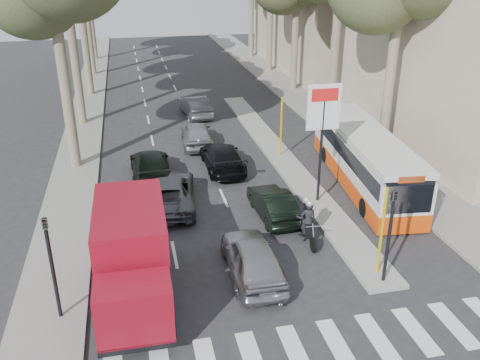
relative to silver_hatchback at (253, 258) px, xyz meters
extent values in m
plane|color=#28282B|center=(1.10, 0.02, -0.74)|extent=(120.00, 120.00, 0.00)
cube|color=gray|center=(9.70, 25.02, -0.68)|extent=(3.20, 70.00, 0.12)
cube|color=gray|center=(-6.90, 28.02, -0.68)|extent=(2.40, 64.00, 0.12)
cube|color=gray|center=(4.35, 11.02, -0.66)|extent=(1.50, 26.00, 0.16)
cylinder|color=yellow|center=(4.35, -0.98, 1.01)|extent=(0.10, 0.10, 3.50)
cylinder|color=yellow|center=(4.35, 5.02, 1.01)|extent=(0.10, 0.10, 3.50)
cylinder|color=yellow|center=(4.35, 11.02, 1.01)|extent=(0.10, 0.10, 3.50)
cylinder|color=black|center=(4.35, 5.02, 1.86)|extent=(0.12, 0.12, 5.20)
cube|color=white|center=(4.35, 5.02, 3.86)|extent=(1.50, 0.10, 2.00)
cube|color=red|center=(4.35, 4.96, 4.41)|extent=(1.20, 0.02, 0.55)
cylinder|color=black|center=(4.35, -1.48, 0.86)|extent=(0.12, 0.12, 3.20)
imported|color=black|center=(4.35, -1.48, 2.36)|extent=(0.16, 0.41, 1.00)
cylinder|color=black|center=(-6.50, -0.98, 0.86)|extent=(0.12, 0.12, 3.20)
imported|color=black|center=(-6.50, -0.98, 2.36)|extent=(0.16, 0.41, 1.00)
cylinder|color=#6B604C|center=(-6.90, 12.02, 3.46)|extent=(0.56, 0.56, 8.40)
cylinder|color=#6B604C|center=(-7.00, 20.02, 3.74)|extent=(0.56, 0.56, 8.96)
cylinder|color=#6B604C|center=(-6.80, 28.02, 3.32)|extent=(0.56, 0.56, 8.12)
cylinder|color=#6B604C|center=(-6.90, 36.02, 4.02)|extent=(0.56, 0.56, 9.52)
cylinder|color=#6B604C|center=(-7.00, 44.02, 3.60)|extent=(0.56, 0.56, 8.68)
cylinder|color=#6B604C|center=(10.10, 10.02, 3.46)|extent=(0.56, 0.56, 8.40)
cylinder|color=#6B604C|center=(10.20, 18.02, 3.88)|extent=(0.56, 0.56, 9.24)
cylinder|color=#6B604C|center=(10.00, 26.02, 3.18)|extent=(0.56, 0.56, 7.84)
cylinder|color=#6B604C|center=(10.10, 34.02, 3.74)|extent=(0.56, 0.56, 8.96)
cylinder|color=#6B604C|center=(10.20, 42.02, 3.46)|extent=(0.56, 0.56, 8.40)
imported|color=#9EA0A6|center=(0.00, 0.00, 0.00)|extent=(1.80, 4.38, 1.49)
imported|color=black|center=(1.96, 4.19, -0.11)|extent=(1.52, 3.91, 1.27)
imported|color=#4F5057|center=(-2.40, 6.27, -0.04)|extent=(2.84, 5.29, 1.41)
imported|color=black|center=(0.82, 10.03, -0.06)|extent=(1.96, 4.75, 1.38)
imported|color=#9EA2A6|center=(0.00, 14.07, -0.01)|extent=(2.02, 4.43, 1.48)
imported|color=#53565C|center=(0.80, 20.19, -0.02)|extent=(1.92, 4.49, 1.44)
imported|color=black|center=(-3.01, 9.60, -0.04)|extent=(2.03, 4.87, 1.41)
cube|color=black|center=(-4.13, -0.57, -0.20)|extent=(2.23, 5.92, 0.25)
cylinder|color=black|center=(-5.14, -2.53, -0.30)|extent=(0.30, 0.89, 0.88)
cylinder|color=black|center=(-3.17, -2.55, -0.30)|extent=(0.30, 0.89, 0.88)
cylinder|color=black|center=(-5.10, 1.20, -0.30)|extent=(0.30, 0.89, 0.88)
cylinder|color=black|center=(-3.13, 1.18, -0.30)|extent=(0.30, 0.89, 0.88)
cube|color=maroon|center=(-4.16, -2.83, 0.68)|extent=(2.18, 1.40, 1.67)
cube|color=black|center=(-4.17, -3.47, 0.88)|extent=(1.96, 0.10, 0.88)
cube|color=maroon|center=(-4.13, 0.21, 1.17)|extent=(2.30, 4.15, 2.45)
cube|color=#DD450C|center=(7.30, 6.57, -0.24)|extent=(3.41, 10.66, 0.82)
cube|color=silver|center=(7.30, 6.57, 0.85)|extent=(3.41, 10.66, 1.37)
cube|color=black|center=(7.30, 6.57, 1.13)|extent=(3.38, 10.25, 0.77)
cube|color=silver|center=(7.30, 6.57, 1.85)|extent=(3.41, 10.66, 0.27)
cube|color=black|center=(6.73, 1.40, 0.99)|extent=(2.00, 0.28, 1.37)
cube|color=#DD450C|center=(6.73, 1.40, 1.79)|extent=(1.09, 0.18, 0.29)
cylinder|color=black|center=(5.92, 3.35, -0.33)|extent=(0.35, 0.90, 0.87)
cylinder|color=black|center=(7.95, 3.13, -0.33)|extent=(0.35, 0.90, 0.87)
cylinder|color=black|center=(6.63, 9.81, -0.33)|extent=(0.35, 0.90, 0.87)
cylinder|color=black|center=(8.66, 9.59, -0.33)|extent=(0.35, 0.90, 0.87)
cylinder|color=black|center=(2.68, 1.05, -0.42)|extent=(0.14, 0.66, 0.65)
cylinder|color=black|center=(2.77, 2.58, -0.42)|extent=(0.14, 0.66, 0.65)
cylinder|color=silver|center=(2.68, 1.12, -0.03)|extent=(0.08, 0.41, 0.82)
cube|color=black|center=(2.73, 1.87, -0.28)|extent=(0.27, 0.78, 0.31)
cube|color=black|center=(2.71, 1.66, -0.01)|extent=(0.33, 0.48, 0.22)
cube|color=black|center=(2.74, 2.17, -0.07)|extent=(0.32, 0.68, 0.12)
cylinder|color=silver|center=(2.69, 1.18, 0.30)|extent=(0.63, 0.08, 0.04)
imported|color=black|center=(2.73, 1.87, 0.17)|extent=(0.65, 0.45, 1.72)
imported|color=black|center=(2.75, 2.27, 0.11)|extent=(0.81, 0.48, 1.61)
sphere|color=#B2B2B7|center=(2.72, 1.82, 0.97)|extent=(0.29, 0.29, 0.29)
sphere|color=#B2B2B7|center=(2.75, 2.24, 0.91)|extent=(0.29, 0.29, 0.29)
imported|color=#3B314A|center=(9.03, 10.58, 0.26)|extent=(0.93, 1.15, 1.77)
imported|color=#685A4E|center=(9.05, 12.21, 0.16)|extent=(1.04, 0.50, 1.57)
camera|label=1|loc=(-3.78, -14.85, 9.81)|focal=38.00mm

